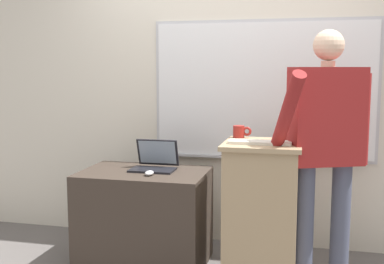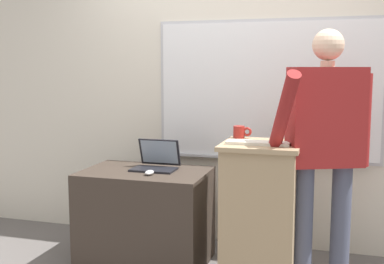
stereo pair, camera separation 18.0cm
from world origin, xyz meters
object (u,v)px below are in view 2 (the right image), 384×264
at_px(lectern_podium, 260,214).
at_px(wireless_keyboard, 258,143).
at_px(person_presenter, 325,141).
at_px(coffee_mug, 240,132).
at_px(side_desk, 146,217).
at_px(laptop, 157,161).
at_px(computer_mouse_by_laptop, 149,173).

height_order(lectern_podium, wireless_keyboard, wireless_keyboard).
xyz_separation_m(person_presenter, coffee_mug, (-0.59, 0.16, 0.02)).
xyz_separation_m(lectern_podium, side_desk, (-0.90, 0.13, -0.14)).
relative_size(laptop, computer_mouse_by_laptop, 3.33).
bearing_deg(side_desk, computer_mouse_by_laptop, -55.67).
height_order(person_presenter, laptop, person_presenter).
bearing_deg(wireless_keyboard, lectern_podium, 78.23).
xyz_separation_m(lectern_podium, wireless_keyboard, (-0.01, -0.07, 0.50)).
height_order(lectern_podium, side_desk, lectern_podium).
bearing_deg(coffee_mug, lectern_podium, -46.01).
bearing_deg(coffee_mug, wireless_keyboard, -56.36).
distance_m(lectern_podium, laptop, 0.91).
height_order(lectern_podium, person_presenter, person_presenter).
distance_m(person_presenter, laptop, 1.29).
xyz_separation_m(person_presenter, wireless_keyboard, (-0.42, -0.09, -0.02)).
xyz_separation_m(person_presenter, laptop, (-1.25, 0.20, -0.24)).
xyz_separation_m(side_desk, laptop, (0.06, 0.09, 0.42)).
bearing_deg(lectern_podium, person_presenter, 3.85).
xyz_separation_m(wireless_keyboard, coffee_mug, (-0.17, 0.26, 0.03)).
relative_size(laptop, wireless_keyboard, 0.80).
relative_size(person_presenter, computer_mouse_by_laptop, 17.42).
bearing_deg(side_desk, coffee_mug, 4.56).
distance_m(wireless_keyboard, coffee_mug, 0.31).
height_order(computer_mouse_by_laptop, coffee_mug, coffee_mug).
relative_size(person_presenter, coffee_mug, 13.04).
relative_size(side_desk, person_presenter, 0.54).
height_order(side_desk, coffee_mug, coffee_mug).
xyz_separation_m(lectern_podium, laptop, (-0.84, 0.22, 0.29)).
bearing_deg(coffee_mug, person_presenter, -15.33).
height_order(wireless_keyboard, coffee_mug, coffee_mug).
relative_size(person_presenter, wireless_keyboard, 4.18).
height_order(laptop, coffee_mug, coffee_mug).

